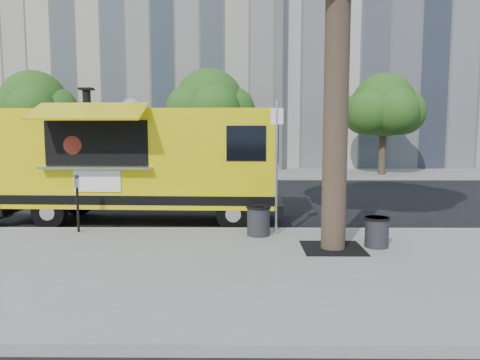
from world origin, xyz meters
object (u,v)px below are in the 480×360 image
object	(u,v)px
far_tree_b	(209,103)
trash_bin_left	(258,220)
sign_post	(277,159)
food_truck	(146,160)
far_tree_a	(34,104)
parking_meter	(77,196)
far_tree_c	(384,105)
trash_bin_right	(377,231)

from	to	relation	value
far_tree_b	trash_bin_left	distance (m)	14.90
sign_post	trash_bin_left	bearing A→B (deg)	-164.50
sign_post	food_truck	xyz separation A→B (m)	(-3.37, 2.12, -0.16)
far_tree_a	parking_meter	xyz separation A→B (m)	(7.00, -13.65, -2.79)
food_truck	trash_bin_left	xyz separation A→B (m)	(2.97, -2.23, -1.18)
far_tree_c	trash_bin_right	world-z (taller)	far_tree_c
far_tree_c	sign_post	size ratio (longest dim) A/B	1.74
trash_bin_right	parking_meter	bearing A→B (deg)	168.47
far_tree_a	far_tree_b	bearing A→B (deg)	2.54
far_tree_c	food_truck	xyz separation A→B (m)	(-9.82, -11.83, -2.03)
far_tree_a	parking_meter	size ratio (longest dim) A/B	4.01
far_tree_b	food_truck	bearing A→B (deg)	-93.86
food_truck	trash_bin_left	bearing A→B (deg)	-34.83
far_tree_c	parking_meter	world-z (taller)	far_tree_c
trash_bin_left	far_tree_b	bearing A→B (deg)	98.51
far_tree_b	sign_post	bearing A→B (deg)	-79.85
far_tree_c	sign_post	world-z (taller)	far_tree_c
trash_bin_left	trash_bin_right	world-z (taller)	trash_bin_left
sign_post	far_tree_c	bearing A→B (deg)	65.19
far_tree_a	trash_bin_left	xyz separation A→B (m)	(11.15, -13.96, -3.27)
far_tree_a	far_tree_c	size ratio (longest dim) A/B	1.03
far_tree_b	parking_meter	distance (m)	14.48
far_tree_c	trash_bin_right	size ratio (longest dim) A/B	8.52
far_tree_c	food_truck	distance (m)	15.51
parking_meter	trash_bin_left	bearing A→B (deg)	-4.28
trash_bin_left	trash_bin_right	distance (m)	2.56
far_tree_a	trash_bin_left	distance (m)	18.16
far_tree_a	sign_post	distance (m)	18.14
far_tree_a	trash_bin_left	world-z (taller)	far_tree_a
far_tree_b	trash_bin_left	size ratio (longest dim) A/B	8.33
far_tree_b	trash_bin_right	bearing A→B (deg)	-73.69
food_truck	far_tree_c	bearing A→B (deg)	52.39
far_tree_a	sign_post	xyz separation A→B (m)	(11.55, -13.85, -1.93)
sign_post	trash_bin_left	xyz separation A→B (m)	(-0.40, -0.11, -1.35)
trash_bin_right	sign_post	bearing A→B (deg)	150.01
far_tree_c	parking_meter	bearing A→B (deg)	-128.66
far_tree_c	trash_bin_left	distance (m)	15.97
far_tree_a	far_tree_b	xyz separation A→B (m)	(9.00, 0.40, 0.06)
parking_meter	far_tree_a	bearing A→B (deg)	117.15
sign_post	parking_meter	xyz separation A→B (m)	(-4.55, 0.20, -0.87)
sign_post	food_truck	size ratio (longest dim) A/B	0.41
far_tree_a	far_tree_c	xyz separation A→B (m)	(18.00, 0.10, -0.06)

